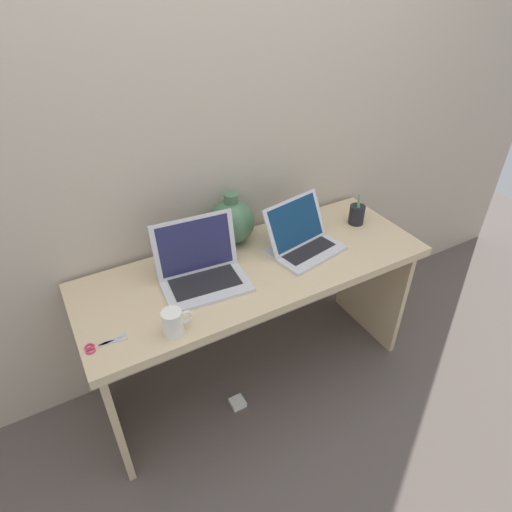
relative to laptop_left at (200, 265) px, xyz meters
name	(u,v)px	position (x,y,z in m)	size (l,w,h in m)	color
ground_plane	(256,372)	(0.25, -0.03, -0.79)	(6.00, 6.00, 0.00)	#564C47
back_wall	(219,138)	(0.25, 0.30, 0.41)	(4.40, 0.04, 2.40)	#BCAD99
desk	(256,291)	(0.25, -0.03, -0.22)	(1.57, 0.58, 0.72)	#D1B78C
laptop_left	(200,265)	(0.00, 0.00, 0.00)	(0.37, 0.29, 0.26)	silver
laptop_right	(301,237)	(0.49, -0.01, -0.01)	(0.37, 0.30, 0.22)	silver
green_vase	(232,221)	(0.25, 0.20, 0.04)	(0.21, 0.21, 0.25)	#47704C
coffee_mug	(174,322)	(-0.21, -0.24, -0.02)	(0.12, 0.08, 0.10)	white
pen_cup	(357,214)	(0.87, 0.03, -0.02)	(0.08, 0.08, 0.17)	black
scissors	(98,346)	(-0.47, -0.18, -0.07)	(0.15, 0.05, 0.01)	#B7B7BC
power_brick	(238,403)	(0.07, -0.16, -0.78)	(0.07, 0.07, 0.03)	white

